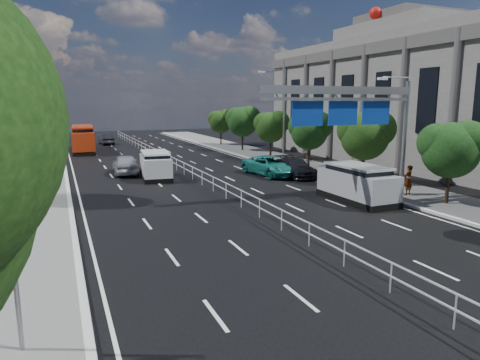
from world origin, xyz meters
TOP-DOWN VIEW (x-y plane):
  - ground at (0.00, 0.00)m, footprint 160.00×160.00m
  - kerb_near at (-9.00, 0.00)m, footprint 0.25×140.00m
  - median_fence at (0.00, 22.50)m, footprint 0.05×85.00m
  - overhead_gantry at (6.74, 10.05)m, footprint 10.24×0.38m
  - streetlight_far at (10.50, 26.00)m, footprint 2.78×2.40m
  - civic_hall at (23.72, 22.00)m, footprint 14.40×36.00m
  - near_tree_back at (-11.94, 17.97)m, footprint 4.84×4.51m
  - far_tree_c at (11.24, 6.98)m, footprint 3.52×3.28m
  - far_tree_d at (11.25, 14.48)m, footprint 3.85×3.59m
  - far_tree_e at (11.25, 21.98)m, footprint 3.63×3.38m
  - far_tree_f at (11.24, 29.48)m, footprint 3.52×3.28m
  - far_tree_g at (11.25, 36.98)m, footprint 3.96×3.69m
  - far_tree_h at (11.24, 44.48)m, footprint 3.41×3.18m
  - white_minivan at (-2.49, 22.50)m, footprint 2.61×5.06m
  - red_bus at (-6.61, 44.25)m, footprint 2.93×10.39m
  - near_car_silver at (-4.37, 25.53)m, footprint 2.22×4.91m
  - near_car_dark at (-3.21, 51.75)m, footprint 1.85×4.53m
  - silver_minivan at (7.11, 9.95)m, footprint 2.35×5.37m
  - parked_car_teal at (6.50, 20.23)m, footprint 3.38×5.98m
  - parked_car_dark at (8.06, 19.00)m, footprint 2.54×5.30m
  - pedestrian_a at (10.79, 9.62)m, footprint 0.79×0.63m
  - pedestrian_b at (13.40, 25.62)m, footprint 0.94×0.85m

SIDE VIEW (x-z plane):
  - ground at x=0.00m, z-range 0.00..0.00m
  - kerb_near at x=-9.00m, z-range -0.01..0.15m
  - median_fence at x=0.00m, z-range 0.01..1.04m
  - near_car_dark at x=-3.21m, z-range 0.00..1.46m
  - parked_car_dark at x=8.06m, z-range 0.00..1.49m
  - parked_car_teal at x=6.50m, z-range 0.00..1.58m
  - near_car_silver at x=-4.37m, z-range 0.00..1.64m
  - pedestrian_b at x=13.40m, z-range 0.14..1.72m
  - white_minivan at x=-2.49m, z-range -0.02..2.09m
  - pedestrian_a at x=10.79m, z-range 0.14..2.03m
  - silver_minivan at x=7.11m, z-range -0.02..2.20m
  - red_bus at x=-6.61m, z-range 0.07..3.14m
  - far_tree_h at x=11.24m, z-range 0.97..5.88m
  - far_tree_c at x=11.24m, z-range 0.95..5.90m
  - far_tree_f at x=11.24m, z-range 0.98..6.00m
  - far_tree_e at x=11.25m, z-range 0.99..6.12m
  - far_tree_d at x=11.25m, z-range 1.02..6.36m
  - far_tree_g at x=11.25m, z-range 1.03..6.48m
  - near_tree_back at x=-11.94m, z-range 1.27..7.96m
  - streetlight_far at x=10.50m, z-range 0.71..9.71m
  - overhead_gantry at x=6.74m, z-range 1.88..9.33m
  - civic_hall at x=23.72m, z-range -0.91..13.44m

